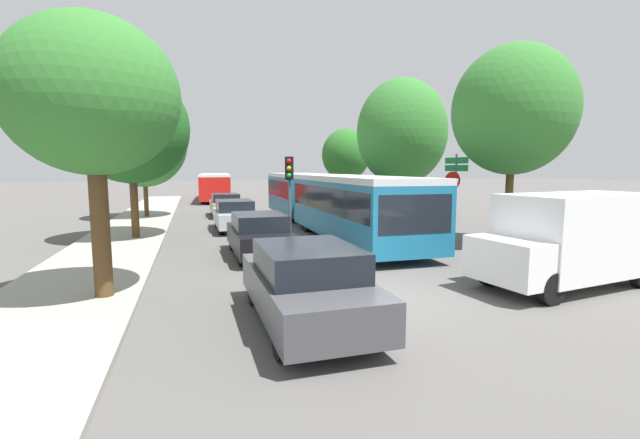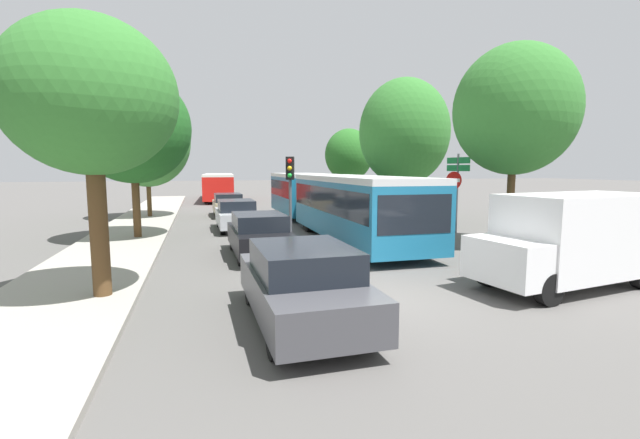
# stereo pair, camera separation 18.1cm
# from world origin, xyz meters

# --- Properties ---
(ground_plane) EXTENTS (200.00, 200.00, 0.00)m
(ground_plane) POSITION_xyz_m (0.00, 0.00, 0.00)
(ground_plane) COLOR #565451
(kerb_strip_left) EXTENTS (3.20, 42.40, 0.14)m
(kerb_strip_left) POSITION_xyz_m (-6.76, 16.20, 0.07)
(kerb_strip_left) COLOR #9E998E
(kerb_strip_left) RESTS_ON ground
(articulated_bus) EXTENTS (2.76, 17.83, 2.65)m
(articulated_bus) POSITION_xyz_m (2.24, 11.20, 1.53)
(articulated_bus) COLOR teal
(articulated_bus) RESTS_ON ground
(city_bus_rear) EXTENTS (3.12, 11.46, 2.44)m
(city_bus_rear) POSITION_xyz_m (-1.99, 32.41, 1.41)
(city_bus_rear) COLOR red
(city_bus_rear) RESTS_ON ground
(queued_car_graphite) EXTENTS (1.91, 4.39, 1.52)m
(queued_car_graphite) POSITION_xyz_m (-1.93, -0.98, 0.77)
(queued_car_graphite) COLOR #47474C
(queued_car_graphite) RESTS_ON ground
(queued_car_black) EXTENTS (1.82, 4.18, 1.45)m
(queued_car_black) POSITION_xyz_m (-1.87, 5.56, 0.73)
(queued_car_black) COLOR black
(queued_car_black) RESTS_ON ground
(queued_car_silver) EXTENTS (1.82, 4.18, 1.45)m
(queued_car_silver) POSITION_xyz_m (-2.08, 12.05, 0.73)
(queued_car_silver) COLOR #B7BABF
(queued_car_silver) RESTS_ON ground
(queued_car_tan) EXTENTS (1.77, 4.07, 1.40)m
(queued_car_tan) POSITION_xyz_m (-2.07, 18.36, 0.71)
(queued_car_tan) COLOR tan
(queued_car_tan) RESTS_ON ground
(white_van) EXTENTS (5.23, 2.64, 2.31)m
(white_van) POSITION_xyz_m (5.13, -0.30, 1.24)
(white_van) COLOR white
(white_van) RESTS_ON ground
(traffic_light) EXTENTS (0.38, 0.40, 3.40)m
(traffic_light) POSITION_xyz_m (-0.30, 7.92, 2.50)
(traffic_light) COLOR #56595E
(traffic_light) RESTS_ON ground
(no_entry_sign) EXTENTS (0.70, 0.08, 2.82)m
(no_entry_sign) POSITION_xyz_m (5.97, 6.24, 1.88)
(no_entry_sign) COLOR #56595E
(no_entry_sign) RESTS_ON ground
(direction_sign_post) EXTENTS (0.30, 1.39, 3.60)m
(direction_sign_post) POSITION_xyz_m (7.54, 8.36, 2.55)
(direction_sign_post) COLOR #56595E
(direction_sign_post) RESTS_ON ground
(tree_left_near) EXTENTS (3.57, 3.57, 6.11)m
(tree_left_near) POSITION_xyz_m (-5.92, 1.63, 4.34)
(tree_left_near) COLOR #51381E
(tree_left_near) RESTS_ON ground
(tree_left_mid) EXTENTS (4.57, 4.57, 6.80)m
(tree_left_mid) POSITION_xyz_m (-6.33, 10.18, 4.45)
(tree_left_mid) COLOR #51381E
(tree_left_mid) RESTS_ON ground
(tree_left_far) EXTENTS (4.95, 4.95, 7.25)m
(tree_left_far) POSITION_xyz_m (-6.62, 18.26, 4.56)
(tree_left_far) COLOR #51381E
(tree_left_far) RESTS_ON ground
(tree_right_near) EXTENTS (4.47, 4.47, 7.51)m
(tree_right_near) POSITION_xyz_m (7.64, 5.07, 4.98)
(tree_right_near) COLOR #51381E
(tree_right_near) RESTS_ON ground
(tree_right_mid) EXTENTS (5.15, 5.15, 8.05)m
(tree_right_mid) POSITION_xyz_m (7.65, 13.98, 4.86)
(tree_right_mid) COLOR #51381E
(tree_right_mid) RESTS_ON ground
(tree_right_far) EXTENTS (3.69, 3.69, 5.98)m
(tree_right_far) POSITION_xyz_m (7.42, 22.74, 3.98)
(tree_right_far) COLOR #51381E
(tree_right_far) RESTS_ON ground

